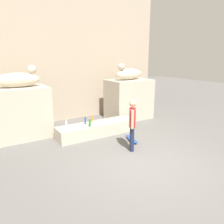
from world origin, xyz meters
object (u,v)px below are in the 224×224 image
(statue_reclining_right, at_px, (129,74))
(skater, at_px, (132,123))
(statue_reclining_left, at_px, (18,79))
(bottle_green, at_px, (90,123))
(bottle_clear, at_px, (66,124))
(bottle_blue, at_px, (85,121))
(skateboard, at_px, (131,139))
(bottle_orange, at_px, (92,119))

(statue_reclining_right, bearing_deg, skater, 44.42)
(statue_reclining_left, height_order, bottle_green, statue_reclining_left)
(statue_reclining_left, relative_size, skater, 0.96)
(statue_reclining_left, bearing_deg, skater, -47.80)
(statue_reclining_right, height_order, bottle_clear, statue_reclining_right)
(skater, height_order, bottle_blue, skater)
(skater, distance_m, bottle_green, 1.79)
(statue_reclining_right, relative_size, bottle_clear, 6.47)
(bottle_green, xyz_separation_m, bottle_clear, (-0.72, 0.45, -0.02))
(statue_reclining_right, relative_size, bottle_blue, 5.31)
(statue_reclining_left, bearing_deg, statue_reclining_right, 1.06)
(bottle_blue, height_order, bottle_clear, bottle_blue)
(bottle_green, height_order, bottle_blue, bottle_blue)
(statue_reclining_left, height_order, statue_reclining_right, same)
(statue_reclining_left, distance_m, skateboard, 4.58)
(statue_reclining_left, relative_size, skateboard, 1.96)
(bottle_blue, bearing_deg, bottle_orange, 23.62)
(skateboard, bearing_deg, bottle_green, 69.46)
(skateboard, relative_size, bottle_orange, 2.90)
(bottle_green, relative_size, bottle_blue, 0.97)
(statue_reclining_left, height_order, skater, statue_reclining_left)
(skateboard, bearing_deg, statue_reclining_left, 71.14)
(bottle_green, xyz_separation_m, bottle_orange, (0.35, 0.49, -0.01))
(statue_reclining_right, xyz_separation_m, skater, (-2.14, -3.14, -1.24))
(skater, bearing_deg, bottle_green, 61.28)
(skater, distance_m, bottle_orange, 2.16)
(bottle_green, relative_size, bottle_clear, 1.19)
(statue_reclining_right, distance_m, bottle_orange, 3.12)
(skater, distance_m, skateboard, 1.17)
(skater, bearing_deg, bottle_clear, 72.31)
(statue_reclining_left, xyz_separation_m, skater, (2.74, -3.15, -1.24))
(skateboard, xyz_separation_m, bottle_orange, (-0.83, 1.46, 0.53))
(skater, bearing_deg, statue_reclining_left, 78.84)
(bottle_orange, bearing_deg, statue_reclining_right, 22.44)
(bottle_green, bearing_deg, statue_reclining_left, 143.08)
(bottle_green, relative_size, bottle_orange, 1.09)
(statue_reclining_left, height_order, bottle_blue, statue_reclining_left)
(statue_reclining_right, bearing_deg, bottle_blue, 11.32)
(statue_reclining_right, xyz_separation_m, bottle_blue, (-2.85, -1.19, -1.55))
(bottle_clear, bearing_deg, bottle_blue, -9.17)
(statue_reclining_right, height_order, bottle_blue, statue_reclining_right)
(skateboard, height_order, bottle_blue, bottle_blue)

